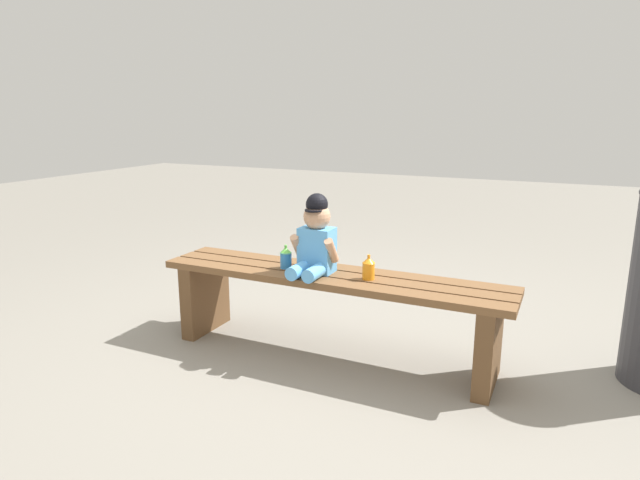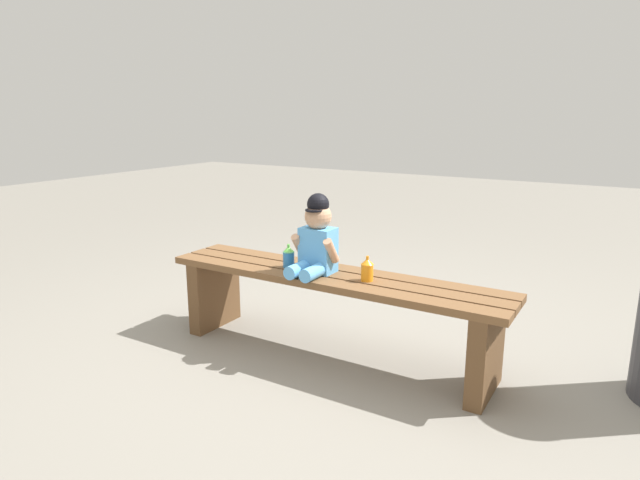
{
  "view_description": "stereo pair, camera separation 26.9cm",
  "coord_description": "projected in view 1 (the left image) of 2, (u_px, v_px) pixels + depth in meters",
  "views": [
    {
      "loc": [
        1.08,
        -2.42,
        1.25
      ],
      "look_at": [
        -0.04,
        -0.05,
        0.63
      ],
      "focal_mm": 30.63,
      "sensor_mm": 36.0,
      "label": 1
    },
    {
      "loc": [
        1.31,
        -2.3,
        1.25
      ],
      "look_at": [
        -0.04,
        -0.05,
        0.63
      ],
      "focal_mm": 30.63,
      "sensor_mm": 36.0,
      "label": 2
    }
  ],
  "objects": [
    {
      "name": "ground_plane",
      "position": [
        331.0,
        354.0,
        2.87
      ],
      "size": [
        16.0,
        16.0,
        0.0
      ],
      "primitive_type": "plane",
      "color": "gray"
    },
    {
      "name": "park_bench",
      "position": [
        331.0,
        298.0,
        2.8
      ],
      "size": [
        1.83,
        0.36,
        0.45
      ],
      "color": "brown",
      "rests_on": "ground_plane"
    },
    {
      "name": "child_figure",
      "position": [
        315.0,
        239.0,
        2.74
      ],
      "size": [
        0.23,
        0.27,
        0.4
      ],
      "color": "#59A5E5",
      "rests_on": "park_bench"
    },
    {
      "name": "sippy_cup_left",
      "position": [
        286.0,
        257.0,
        2.84
      ],
      "size": [
        0.06,
        0.06,
        0.12
      ],
      "color": "#338CE5",
      "rests_on": "park_bench"
    },
    {
      "name": "sippy_cup_right",
      "position": [
        369.0,
        268.0,
        2.65
      ],
      "size": [
        0.06,
        0.06,
        0.12
      ],
      "color": "orange",
      "rests_on": "park_bench"
    }
  ]
}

